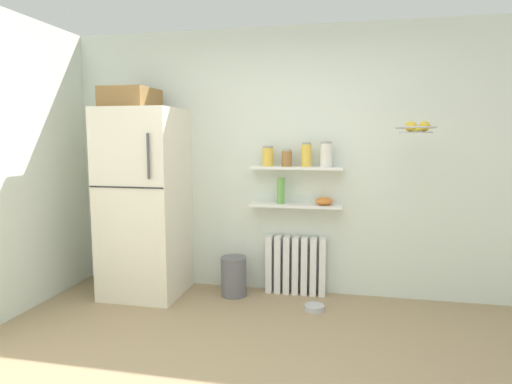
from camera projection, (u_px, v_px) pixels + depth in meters
The scene contains 15 objects.
ground_plane at pixel (255, 365), 2.97m from camera, with size 7.04×7.04×0.00m, color #9E8460.
back_wall at pixel (288, 162), 4.31m from camera, with size 7.04×0.10×2.60m, color silver.
refrigerator at pixel (144, 198), 4.24m from camera, with size 0.73×0.74×2.01m.
radiator at pixel (296, 265), 4.29m from camera, with size 0.59×0.12×0.58m.
wall_shelf_lower at pixel (296, 205), 4.19m from camera, with size 0.88×0.22×0.03m, color white.
wall_shelf_upper at pixel (296, 168), 4.14m from camera, with size 0.88×0.22×0.03m, color white.
storage_jar_0 at pixel (268, 156), 4.18m from camera, with size 0.11×0.11×0.19m.
storage_jar_1 at pixel (287, 158), 4.15m from camera, with size 0.10×0.10×0.17m.
storage_jar_2 at pixel (306, 155), 4.11m from camera, with size 0.09×0.09×0.23m.
storage_jar_3 at pixel (326, 154), 4.07m from camera, with size 0.11×0.11×0.24m.
vase at pixel (281, 191), 4.20m from camera, with size 0.07×0.07×0.25m, color #66A84C.
shelf_bowl at pixel (324, 201), 4.13m from camera, with size 0.17×0.17×0.07m, color orange.
trash_bin at pixel (234, 276), 4.25m from camera, with size 0.25×0.25×0.39m, color slate.
pet_food_bowl at pixel (314, 308), 3.90m from camera, with size 0.18×0.18×0.05m, color #B7B7BC.
hanging_fruit_basket at pixel (416, 128), 3.56m from camera, with size 0.33×0.33×0.10m.
Camera 1 is at (0.58, -2.24, 1.55)m, focal length 30.47 mm.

